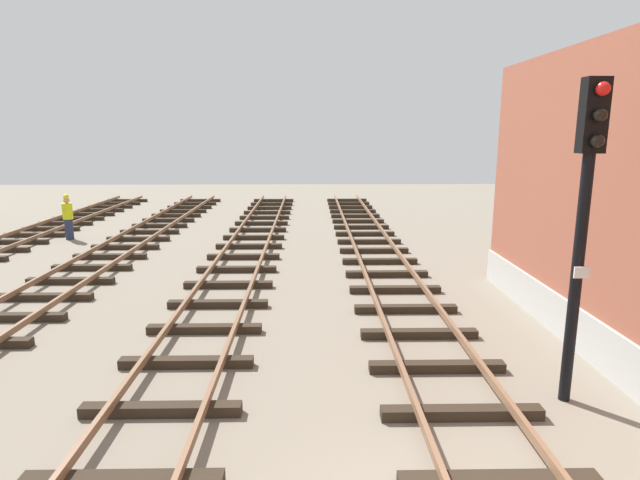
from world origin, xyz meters
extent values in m
cube|color=#2D2319|center=(0.71, 3.19, 0.09)|extent=(2.50, 0.24, 0.18)
cube|color=#2D2319|center=(0.71, 4.79, 0.09)|extent=(2.50, 0.24, 0.18)
cube|color=#2D2319|center=(0.71, 6.39, 0.09)|extent=(2.50, 0.24, 0.18)
cube|color=#2D2319|center=(0.71, 7.98, 0.09)|extent=(2.50, 0.24, 0.18)
cube|color=#2D2319|center=(0.71, 9.58, 0.09)|extent=(2.50, 0.24, 0.18)
cube|color=#2D2319|center=(0.71, 11.18, 0.09)|extent=(2.50, 0.24, 0.18)
cube|color=#2D2319|center=(0.71, 12.77, 0.09)|extent=(2.50, 0.24, 0.18)
cube|color=#2D2319|center=(0.71, 14.37, 0.09)|extent=(2.50, 0.24, 0.18)
cube|color=#2D2319|center=(0.71, 15.97, 0.09)|extent=(2.50, 0.24, 0.18)
cube|color=#2D2319|center=(0.71, 17.56, 0.09)|extent=(2.50, 0.24, 0.18)
cube|color=#2D2319|center=(0.71, 19.16, 0.09)|extent=(2.50, 0.24, 0.18)
cube|color=#2D2319|center=(0.71, 20.76, 0.09)|extent=(2.50, 0.24, 0.18)
cube|color=#2D2319|center=(0.71, 22.35, 0.09)|extent=(2.50, 0.24, 0.18)
cube|color=#2D2319|center=(0.71, 23.95, 0.09)|extent=(2.50, 0.24, 0.18)
cube|color=#2D2319|center=(0.71, 25.54, 0.09)|extent=(2.50, 0.24, 0.18)
cube|color=#2D2319|center=(0.71, 27.14, 0.09)|extent=(2.50, 0.24, 0.18)
cube|color=#2D2319|center=(0.71, 28.74, 0.09)|extent=(2.50, 0.24, 0.18)
cube|color=#2D2319|center=(-3.95, 3.38, 0.09)|extent=(2.50, 0.24, 0.18)
cube|color=#2D2319|center=(-3.95, 5.06, 0.09)|extent=(2.50, 0.24, 0.18)
cube|color=#2D2319|center=(-3.95, 6.75, 0.09)|extent=(2.50, 0.24, 0.18)
cube|color=#2D2319|center=(-3.95, 8.44, 0.09)|extent=(2.50, 0.24, 0.18)
cube|color=#2D2319|center=(-3.95, 10.13, 0.09)|extent=(2.50, 0.24, 0.18)
cube|color=#2D2319|center=(-3.95, 11.81, 0.09)|extent=(2.50, 0.24, 0.18)
cube|color=#2D2319|center=(-3.95, 13.50, 0.09)|extent=(2.50, 0.24, 0.18)
cube|color=#2D2319|center=(-3.95, 15.19, 0.09)|extent=(2.50, 0.24, 0.18)
cube|color=#2D2319|center=(-3.95, 16.88, 0.09)|extent=(2.50, 0.24, 0.18)
cube|color=#2D2319|center=(-3.95, 18.57, 0.09)|extent=(2.50, 0.24, 0.18)
cube|color=#2D2319|center=(-3.95, 20.25, 0.09)|extent=(2.50, 0.24, 0.18)
cube|color=#2D2319|center=(-3.95, 21.94, 0.09)|extent=(2.50, 0.24, 0.18)
cube|color=#2D2319|center=(-3.95, 23.63, 0.09)|extent=(2.50, 0.24, 0.18)
cube|color=#2D2319|center=(-3.95, 25.32, 0.09)|extent=(2.50, 0.24, 0.18)
cube|color=#2D2319|center=(-3.95, 27.00, 0.09)|extent=(2.50, 0.24, 0.18)
cube|color=#2D2319|center=(-3.95, 28.69, 0.09)|extent=(2.50, 0.24, 0.18)
cube|color=#2D2319|center=(-8.61, 7.57, 0.09)|extent=(2.50, 0.24, 0.18)
cube|color=#2D2319|center=(-8.61, 9.09, 0.09)|extent=(2.50, 0.24, 0.18)
cube|color=#2D2319|center=(-8.61, 10.60, 0.09)|extent=(2.50, 0.24, 0.18)
cube|color=#2D2319|center=(-8.61, 12.12, 0.09)|extent=(2.50, 0.24, 0.18)
cube|color=#2D2319|center=(-8.61, 13.63, 0.09)|extent=(2.50, 0.24, 0.18)
cube|color=#2D2319|center=(-8.61, 15.15, 0.09)|extent=(2.50, 0.24, 0.18)
cube|color=#2D2319|center=(-8.61, 16.66, 0.09)|extent=(2.50, 0.24, 0.18)
cube|color=#2D2319|center=(-8.61, 18.18, 0.09)|extent=(2.50, 0.24, 0.18)
cube|color=#2D2319|center=(-8.61, 19.69, 0.09)|extent=(2.50, 0.24, 0.18)
cube|color=#2D2319|center=(-8.61, 21.21, 0.09)|extent=(2.50, 0.24, 0.18)
cube|color=#2D2319|center=(-8.61, 22.72, 0.09)|extent=(2.50, 0.24, 0.18)
cube|color=#2D2319|center=(-8.61, 24.23, 0.09)|extent=(2.50, 0.24, 0.18)
cube|color=#2D2319|center=(-8.61, 25.75, 0.09)|extent=(2.50, 0.24, 0.18)
cube|color=#2D2319|center=(-8.61, 27.26, 0.09)|extent=(2.50, 0.24, 0.18)
cube|color=#2D2319|center=(-8.61, 28.78, 0.09)|extent=(2.50, 0.24, 0.18)
cube|color=#2D2319|center=(-13.27, 16.17, 0.09)|extent=(2.50, 0.24, 0.18)
cube|color=#2D2319|center=(-13.27, 17.58, 0.09)|extent=(2.50, 0.24, 0.18)
cube|color=#2D2319|center=(-13.27, 18.99, 0.09)|extent=(2.50, 0.24, 0.18)
cube|color=#2D2319|center=(-13.27, 20.39, 0.09)|extent=(2.50, 0.24, 0.18)
cube|color=#2D2319|center=(-13.27, 21.80, 0.09)|extent=(2.50, 0.24, 0.18)
cube|color=#2D2319|center=(-13.27, 23.21, 0.09)|extent=(2.50, 0.24, 0.18)
cube|color=#2D2319|center=(-13.27, 24.61, 0.09)|extent=(2.50, 0.24, 0.18)
cube|color=#2D2319|center=(-13.27, 26.02, 0.09)|extent=(2.50, 0.24, 0.18)
cube|color=#2D2319|center=(-13.27, 27.43, 0.09)|extent=(2.50, 0.24, 0.18)
cube|color=#2D2319|center=(-13.27, 28.83, 0.09)|extent=(2.50, 0.24, 0.18)
cylinder|color=black|center=(2.57, 3.74, 2.01)|extent=(0.18, 0.18, 4.02)
cube|color=black|center=(2.57, 3.74, 4.57)|extent=(0.36, 0.24, 1.10)
sphere|color=red|center=(2.57, 3.56, 4.94)|extent=(0.20, 0.20, 0.20)
sphere|color=black|center=(2.57, 3.56, 4.57)|extent=(0.20, 0.20, 0.20)
sphere|color=black|center=(2.57, 3.56, 4.20)|extent=(0.20, 0.20, 0.20)
cube|color=white|center=(2.57, 3.60, 2.21)|extent=(0.24, 0.03, 0.18)
cylinder|color=#262D4C|center=(-11.54, 17.06, 0.42)|extent=(0.32, 0.32, 0.85)
cylinder|color=yellow|center=(-11.54, 17.06, 1.18)|extent=(0.40, 0.40, 0.65)
sphere|color=tan|center=(-11.54, 17.06, 1.62)|extent=(0.24, 0.24, 0.24)
sphere|color=yellow|center=(-11.54, 17.06, 1.76)|extent=(0.22, 0.22, 0.22)
camera|label=1|loc=(-1.61, -4.01, 4.33)|focal=29.02mm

